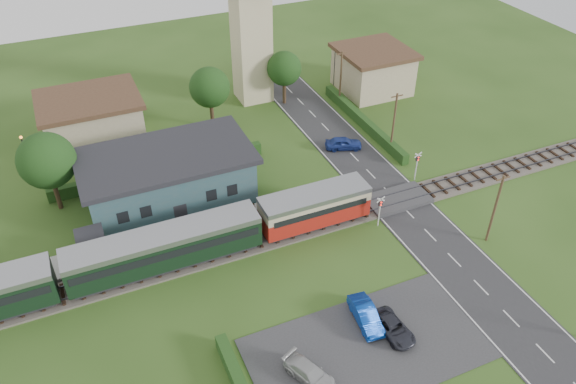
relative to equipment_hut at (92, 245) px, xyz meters
name	(u,v)px	position (x,y,z in m)	size (l,w,h in m)	color
ground	(313,241)	(18.00, -5.20, -1.75)	(120.00, 120.00, 0.00)	#2D4C19
railway_track	(304,227)	(18.00, -3.20, -1.64)	(76.00, 3.20, 0.49)	#4C443D
road	(408,213)	(28.00, -5.20, -1.72)	(6.00, 70.00, 0.05)	#28282B
car_park	(366,348)	(16.50, -17.20, -1.71)	(17.00, 9.00, 0.08)	#333335
crossing_deck	(397,199)	(28.00, -3.20, -1.52)	(6.20, 3.40, 0.45)	#333335
platform	(187,234)	(8.00, 0.00, -1.52)	(30.00, 3.00, 0.45)	gray
equipment_hut	(92,245)	(0.00, 0.00, 0.00)	(2.30, 2.30, 2.55)	beige
station_building	(168,177)	(8.00, 5.79, 0.95)	(16.00, 9.00, 5.30)	#2B535D
train	(126,258)	(2.25, -3.20, 0.43)	(43.20, 2.90, 3.40)	#232328
church_tower	(250,19)	(23.00, 22.80, 8.48)	(6.00, 6.00, 17.60)	beige
house_west	(92,120)	(3.00, 19.80, 1.04)	(10.80, 8.80, 5.50)	tan
house_east	(373,69)	(38.00, 18.80, 1.05)	(8.80, 8.80, 5.50)	tan
hedge_roadside	(363,122)	(32.20, 10.80, -1.15)	(0.80, 18.00, 1.20)	#193814
hedge_station	(160,170)	(8.00, 10.30, -1.10)	(22.00, 0.80, 1.30)	#193814
tree_a	(47,161)	(-2.00, 8.80, 3.63)	(5.20, 5.20, 8.00)	#332316
tree_b	(210,87)	(16.00, 17.80, 3.27)	(4.60, 4.60, 7.34)	#332316
tree_c	(284,69)	(26.00, 19.80, 2.91)	(4.20, 4.20, 6.78)	#332316
utility_pole_b	(495,208)	(32.20, -11.20, 1.88)	(1.40, 0.22, 7.00)	#473321
utility_pole_c	(394,122)	(32.20, 4.80, 1.88)	(1.40, 0.22, 7.00)	#473321
utility_pole_d	(341,77)	(32.20, 16.80, 1.88)	(1.40, 0.22, 7.00)	#473321
crossing_signal_near	(380,207)	(24.40, -5.61, 0.39)	(0.84, 0.28, 3.28)	silver
crossing_signal_far	(417,162)	(31.60, -0.81, 0.39)	(0.84, 0.28, 3.28)	silver
streetlamp_west	(26,154)	(-4.00, 14.80, 1.29)	(0.30, 0.30, 5.15)	#3F3F47
streetlamp_east	(335,64)	(34.00, 21.80, 1.29)	(0.30, 0.30, 5.15)	#3F3F47
car_on_road	(344,143)	(27.70, 7.30, -1.02)	(1.61, 3.99, 1.36)	navy
car_park_blue	(366,315)	(17.65, -15.00, -0.98)	(1.45, 4.15, 1.37)	#0938A4
car_park_silver	(309,373)	(11.64, -17.83, -1.09)	(1.63, 4.00, 1.16)	#B5B5B5
car_park_dark	(393,328)	(18.97, -16.75, -1.12)	(1.82, 3.94, 1.09)	#292A34
pedestrian_near	(253,211)	(14.13, -0.51, -0.44)	(0.63, 0.41, 1.72)	gray
pedestrian_far	(115,245)	(1.80, -0.20, -0.46)	(0.81, 0.63, 1.67)	gray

